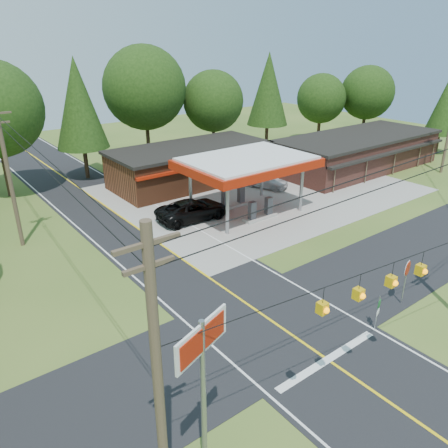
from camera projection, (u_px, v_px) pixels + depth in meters
ground at (274, 323)px, 23.05m from camera, size 120.00×120.00×0.00m
main_highway at (274, 323)px, 23.04m from camera, size 8.00×120.00×0.02m
cross_road at (274, 323)px, 23.04m from camera, size 70.00×7.00×0.02m
lane_center_yellow at (274, 323)px, 23.04m from camera, size 0.15×110.00×0.00m
gas_canopy at (247, 164)px, 35.87m from camera, size 10.60×7.40×4.88m
convenience_store at (191, 164)px, 44.64m from camera, size 16.40×7.55×3.80m
strip_building at (357, 152)px, 49.59m from camera, size 20.40×8.75×3.80m
utility_pole_near_left at (158, 380)px, 12.04m from camera, size 1.80×0.30×10.00m
utility_pole_far_left at (9, 176)px, 29.65m from camera, size 1.80×0.30×10.00m
overhead_beacons at (378, 270)px, 15.66m from camera, size 17.04×2.04×1.03m
treeline_backdrop at (95, 117)px, 38.05m from camera, size 70.27×51.59×13.30m
suv_car at (193, 210)px, 35.80m from camera, size 6.47×6.47×1.69m
sedan_car at (266, 180)px, 43.47m from camera, size 5.78×5.78×1.54m
big_stop_sign at (203, 368)px, 13.02m from camera, size 2.31×0.88×6.53m
octagonal_stop_sign at (407, 272)px, 23.95m from camera, size 0.92×0.28×2.73m
route_sign_post at (378, 310)px, 22.14m from camera, size 0.39×0.16×1.98m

